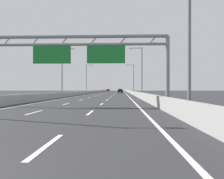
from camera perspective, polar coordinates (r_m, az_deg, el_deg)
ground_plane at (r=102.98m, az=0.12°, el=-0.73°), size 260.00×260.00×0.00m
lane_dash_left_1 at (r=16.45m, az=-17.72°, el=-5.15°), size 0.16×3.00×0.01m
lane_dash_left_2 at (r=25.07m, az=-10.67°, el=-3.34°), size 0.16×3.00×0.01m
lane_dash_left_3 at (r=33.90m, az=-7.27°, el=-2.44°), size 0.16×3.00×0.01m
lane_dash_left_4 at (r=42.79m, az=-5.28°, el=-1.91°), size 0.16×3.00×0.01m
lane_dash_left_5 at (r=51.72m, az=-3.98°, el=-1.56°), size 0.16×3.00×0.01m
lane_dash_left_6 at (r=60.67m, az=-3.06°, el=-1.31°), size 0.16×3.00×0.01m
lane_dash_left_7 at (r=69.64m, az=-2.38°, el=-1.13°), size 0.16×3.00×0.01m
lane_dash_left_8 at (r=78.61m, az=-1.85°, el=-0.98°), size 0.16×3.00×0.01m
lane_dash_left_9 at (r=87.59m, az=-1.43°, el=-0.87°), size 0.16×3.00×0.01m
lane_dash_left_10 at (r=96.57m, az=-1.09°, el=-0.78°), size 0.16×3.00×0.01m
lane_dash_left_11 at (r=105.56m, az=-0.81°, el=-0.70°), size 0.16×3.00×0.01m
lane_dash_left_12 at (r=114.54m, az=-0.57°, el=-0.64°), size 0.16×3.00×0.01m
lane_dash_left_13 at (r=123.53m, az=-0.37°, el=-0.58°), size 0.16×3.00×0.01m
lane_dash_left_14 at (r=132.52m, az=-0.19°, el=-0.54°), size 0.16×3.00×0.01m
lane_dash_left_15 at (r=141.52m, az=-0.04°, el=-0.50°), size 0.16×3.00×0.01m
lane_dash_left_16 at (r=150.51m, az=0.10°, el=-0.46°), size 0.16×3.00×0.01m
lane_dash_left_17 at (r=159.50m, az=0.22°, el=-0.43°), size 0.16×3.00×0.01m
lane_dash_right_0 at (r=6.87m, az=-15.02°, el=-12.58°), size 0.16×3.00×0.01m
lane_dash_right_1 at (r=15.60m, az=-5.13°, el=-5.43°), size 0.16×3.00×0.01m
lane_dash_right_2 at (r=24.52m, az=-2.43°, el=-3.41°), size 0.16×3.00×0.01m
lane_dash_right_3 at (r=33.49m, az=-1.18°, el=-2.47°), size 0.16×3.00×0.01m
lane_dash_right_4 at (r=42.47m, az=-0.46°, el=-1.92°), size 0.16×3.00×0.01m
lane_dash_right_5 at (r=51.46m, az=0.01°, el=-1.56°), size 0.16×3.00×0.01m
lane_dash_right_6 at (r=60.45m, az=0.34°, el=-1.31°), size 0.16×3.00×0.01m
lane_dash_right_7 at (r=69.44m, az=0.58°, el=-1.13°), size 0.16×3.00×0.01m
lane_dash_right_8 at (r=78.44m, az=0.77°, el=-0.99°), size 0.16×3.00×0.01m
lane_dash_right_9 at (r=87.43m, az=0.92°, el=-0.87°), size 0.16×3.00×0.01m
lane_dash_right_10 at (r=96.43m, az=1.04°, el=-0.78°), size 0.16×3.00×0.01m
lane_dash_right_11 at (r=105.43m, az=1.14°, el=-0.70°), size 0.16×3.00×0.01m
lane_dash_right_12 at (r=114.42m, az=1.23°, el=-0.64°), size 0.16×3.00×0.01m
lane_dash_right_13 at (r=123.42m, az=1.30°, el=-0.58°), size 0.16×3.00×0.01m
lane_dash_right_14 at (r=132.42m, az=1.36°, el=-0.54°), size 0.16×3.00×0.01m
lane_dash_right_15 at (r=141.42m, az=1.42°, el=-0.50°), size 0.16×3.00×0.01m
lane_dash_right_16 at (r=150.42m, az=1.47°, el=-0.46°), size 0.16×3.00×0.01m
lane_dash_right_17 at (r=159.42m, az=1.51°, el=-0.43°), size 0.16×3.00×0.01m
edge_line_left at (r=91.36m, az=-3.45°, el=-0.83°), size 0.16×176.00×0.01m
edge_line_right at (r=90.92m, az=3.15°, el=-0.84°), size 0.16×176.00×0.01m
barrier_left at (r=113.41m, az=-3.18°, el=-0.41°), size 0.45×220.00×0.95m
barrier_right at (r=112.95m, az=3.80°, el=-0.41°), size 0.45×220.00×0.95m
sign_gantry at (r=22.16m, az=-7.74°, el=8.66°), size 16.07×0.36×6.36m
streetlamp_right_near at (r=15.16m, az=16.77°, el=14.95°), size 2.58×0.28×9.50m
streetlamp_left_mid at (r=48.13m, az=-11.34°, el=4.74°), size 2.58×0.28×9.50m
streetlamp_right_mid at (r=46.94m, az=6.74°, el=4.86°), size 2.58×0.28×9.50m
streetlamp_left_far at (r=79.98m, az=-5.88°, el=2.90°), size 2.58×0.28×9.50m
streetlamp_right_far at (r=79.27m, az=4.89°, el=2.92°), size 2.58×0.28×9.50m
black_car at (r=88.41m, az=1.95°, el=-0.36°), size 1.85×4.60×1.53m
white_car at (r=142.64m, az=2.17°, el=-0.19°), size 1.75×4.57×1.47m
orange_car at (r=123.96m, az=2.02°, el=-0.25°), size 1.86×4.42×1.41m
red_car at (r=139.81m, az=-0.89°, el=-0.20°), size 1.88×4.66×1.45m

